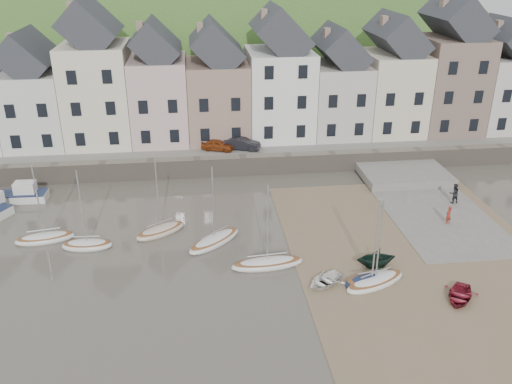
{
  "coord_description": "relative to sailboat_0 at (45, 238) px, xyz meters",
  "views": [
    {
      "loc": [
        -4.35,
        -31.12,
        19.99
      ],
      "look_at": [
        0.0,
        6.0,
        3.0
      ],
      "focal_mm": 37.75,
      "sensor_mm": 36.0,
      "label": 1
    }
  ],
  "objects": [
    {
      "name": "person_red",
      "position": [
        30.99,
        -1.02,
        0.61
      ],
      "size": [
        0.66,
        0.58,
        1.52
      ],
      "primitive_type": "imported",
      "rotation": [
        0.0,
        0.0,
        3.62
      ],
      "color": "maroon",
      "rests_on": "slipway"
    },
    {
      "name": "sailboat_6",
      "position": [
        22.68,
        -8.42,
        -0.0
      ],
      "size": [
        4.8,
        3.19,
        6.32
      ],
      "color": "silver",
      "rests_on": "ground"
    },
    {
      "name": "quay_land",
      "position": [
        15.92,
        26.43,
        0.49
      ],
      "size": [
        90.0,
        30.0,
        1.5
      ],
      "primitive_type": "cube",
      "color": "#3E6126",
      "rests_on": "ground"
    },
    {
      "name": "rowboat_green",
      "position": [
        23.36,
        -6.4,
        0.51
      ],
      "size": [
        2.83,
        2.48,
        1.44
      ],
      "primitive_type": "imported",
      "rotation": [
        0.0,
        0.0,
        -1.52
      ],
      "color": "black",
      "rests_on": "beach"
    },
    {
      "name": "ground",
      "position": [
        15.92,
        -5.57,
        -0.26
      ],
      "size": [
        160.0,
        160.0,
        0.0
      ],
      "primitive_type": "plane",
      "color": "#474138",
      "rests_on": "ground"
    },
    {
      "name": "car_right",
      "position": [
        16.08,
        13.93,
        1.95
      ],
      "size": [
        3.94,
        2.43,
        1.23
      ],
      "primitive_type": "imported",
      "rotation": [
        0.0,
        0.0,
        1.24
      ],
      "color": "black",
      "rests_on": "quay_street"
    },
    {
      "name": "sailboat_0",
      "position": [
        0.0,
        0.0,
        0.0
      ],
      "size": [
        4.47,
        2.23,
        6.32
      ],
      "color": "silver",
      "rests_on": "ground"
    },
    {
      "name": "hillside",
      "position": [
        10.93,
        54.43,
        -18.26
      ],
      "size": [
        134.4,
        84.0,
        84.0
      ],
      "color": "#3E6126",
      "rests_on": "ground"
    },
    {
      "name": "townhouse_terrace",
      "position": [
        17.68,
        18.43,
        7.06
      ],
      "size": [
        61.05,
        8.0,
        13.93
      ],
      "color": "white",
      "rests_on": "quay_land"
    },
    {
      "name": "sailboat_5",
      "position": [
        22.48,
        -8.31,
        0.0
      ],
      "size": [
        3.89,
        2.02,
        6.32
      ],
      "color": "#142041",
      "rests_on": "ground"
    },
    {
      "name": "slipway",
      "position": [
        30.92,
        2.43,
        -0.2
      ],
      "size": [
        8.0,
        18.0,
        0.12
      ],
      "primitive_type": "cube",
      "color": "slate",
      "rests_on": "ground"
    },
    {
      "name": "sailboat_1",
      "position": [
        3.3,
        -1.38,
        0.0
      ],
      "size": [
        3.72,
        1.68,
        6.32
      ],
      "color": "silver",
      "rests_on": "ground"
    },
    {
      "name": "quay_street",
      "position": [
        15.92,
        14.93,
        1.29
      ],
      "size": [
        70.0,
        7.0,
        0.1
      ],
      "primitive_type": "cube",
      "color": "slate",
      "rests_on": "quay_land"
    },
    {
      "name": "car_left",
      "position": [
        13.66,
        13.93,
        1.89
      ],
      "size": [
        3.49,
        2.33,
        1.1
      ],
      "primitive_type": "imported",
      "rotation": [
        0.0,
        0.0,
        1.22
      ],
      "color": "maroon",
      "rests_on": "quay_street"
    },
    {
      "name": "rowboat_red",
      "position": [
        27.32,
        -10.68,
        0.1
      ],
      "size": [
        3.35,
        3.56,
        0.6
      ],
      "primitive_type": "imported",
      "rotation": [
        0.0,
        0.0,
        -0.61
      ],
      "color": "maroon",
      "rests_on": "beach"
    },
    {
      "name": "sailboat_2",
      "position": [
        8.53,
        0.18,
        0.0
      ],
      "size": [
        4.28,
        3.53,
        6.32
      ],
      "color": "beige",
      "rests_on": "ground"
    },
    {
      "name": "seawall",
      "position": [
        15.92,
        11.43,
        0.64
      ],
      "size": [
        70.0,
        1.2,
        1.8
      ],
      "primitive_type": "cube",
      "color": "slate",
      "rests_on": "ground"
    },
    {
      "name": "sailboat_4",
      "position": [
        16.02,
        -5.43,
        -0.0
      ],
      "size": [
        5.16,
        1.92,
        6.32
      ],
      "color": "silver",
      "rests_on": "ground"
    },
    {
      "name": "rowboat_white",
      "position": [
        19.42,
        -8.07,
        0.09
      ],
      "size": [
        3.46,
        3.25,
        0.58
      ],
      "primitive_type": "imported",
      "rotation": [
        0.0,
        0.0,
        -0.97
      ],
      "color": "white",
      "rests_on": "beach"
    },
    {
      "name": "sailboat_3",
      "position": [
        12.56,
        -1.83,
        -0.0
      ],
      "size": [
        4.66,
        4.4,
        6.32
      ],
      "color": "silver",
      "rests_on": "ground"
    },
    {
      "name": "beach",
      "position": [
        26.92,
        -5.57,
        -0.23
      ],
      "size": [
        18.0,
        26.0,
        0.06
      ],
      "primitive_type": "cube",
      "color": "brown",
      "rests_on": "ground"
    },
    {
      "name": "person_dark",
      "position": [
        33.13,
        2.58,
        0.73
      ],
      "size": [
        0.91,
        0.75,
        1.76
      ],
      "primitive_type": "imported",
      "rotation": [
        0.0,
        0.0,
        3.24
      ],
      "color": "black",
      "rests_on": "slipway"
    },
    {
      "name": "motorboat_2",
      "position": [
        -3.82,
        7.57,
        0.32
      ],
      "size": [
        4.98,
        1.86,
        1.7
      ],
      "color": "silver",
      "rests_on": "ground"
    }
  ]
}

